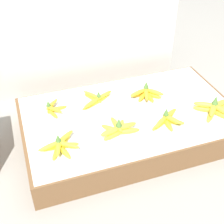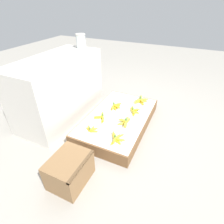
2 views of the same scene
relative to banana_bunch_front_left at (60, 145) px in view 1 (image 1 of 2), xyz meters
name	(u,v)px [view 1 (image 1 of 2)]	position (x,y,z in m)	size (l,w,h in m)	color
ground_plane	(129,133)	(0.45, 0.17, -0.19)	(10.00, 10.00, 0.00)	gray
display_platform	(130,123)	(0.45, 0.17, -0.11)	(1.26, 0.75, 0.16)	brown
back_vendor_table	(76,21)	(0.35, 1.01, 0.24)	(1.31, 0.60, 0.85)	beige
banana_bunch_front_left	(60,145)	(0.00, 0.00, 0.00)	(0.21, 0.19, 0.09)	yellow
banana_bunch_front_midleft	(118,129)	(0.32, 0.02, 0.01)	(0.23, 0.15, 0.11)	gold
banana_bunch_front_midright	(167,120)	(0.61, 0.01, 0.00)	(0.21, 0.16, 0.10)	yellow
banana_bunch_front_right	(214,108)	(0.91, 0.00, 0.01)	(0.23, 0.19, 0.11)	gold
banana_bunch_middle_left	(53,108)	(0.02, 0.33, 0.00)	(0.13, 0.18, 0.08)	gold
banana_bunch_middle_midleft	(96,99)	(0.29, 0.34, 0.00)	(0.23, 0.19, 0.08)	yellow
banana_bunch_middle_midright	(146,94)	(0.60, 0.28, 0.00)	(0.21, 0.14, 0.10)	gold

